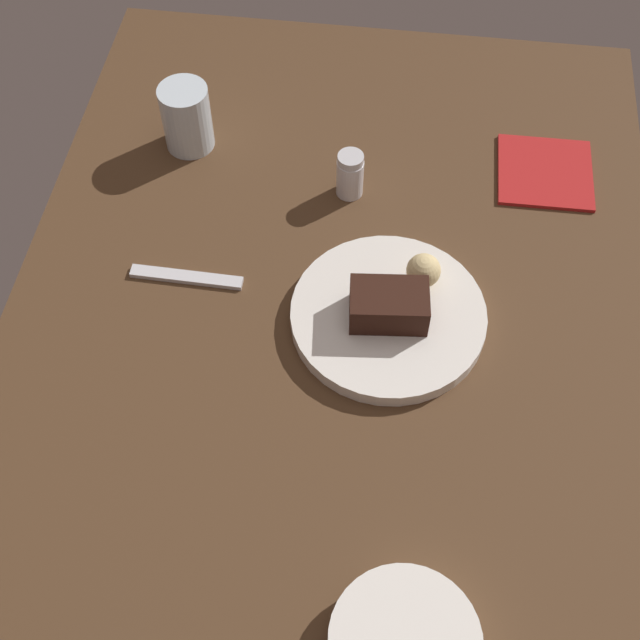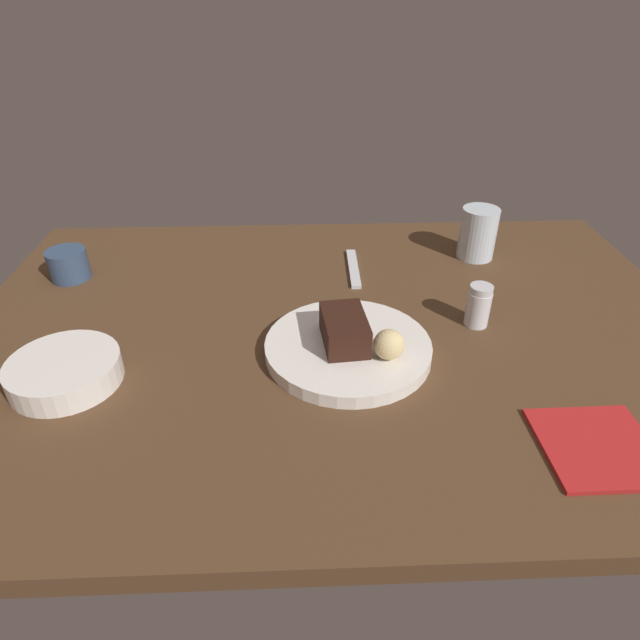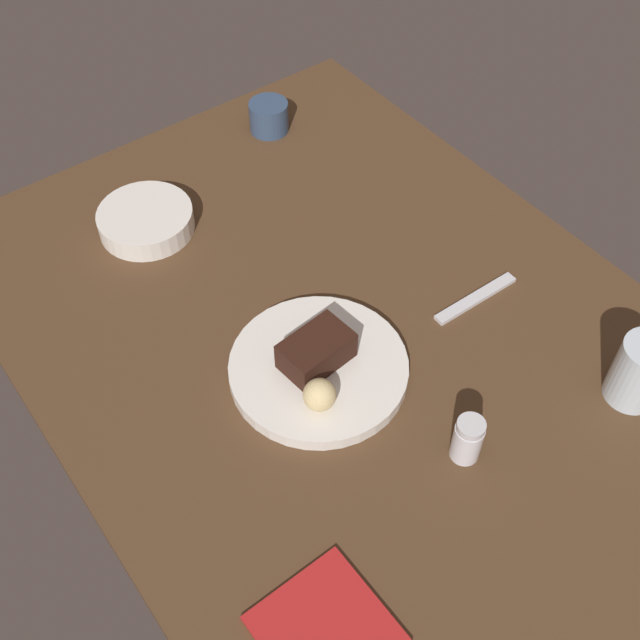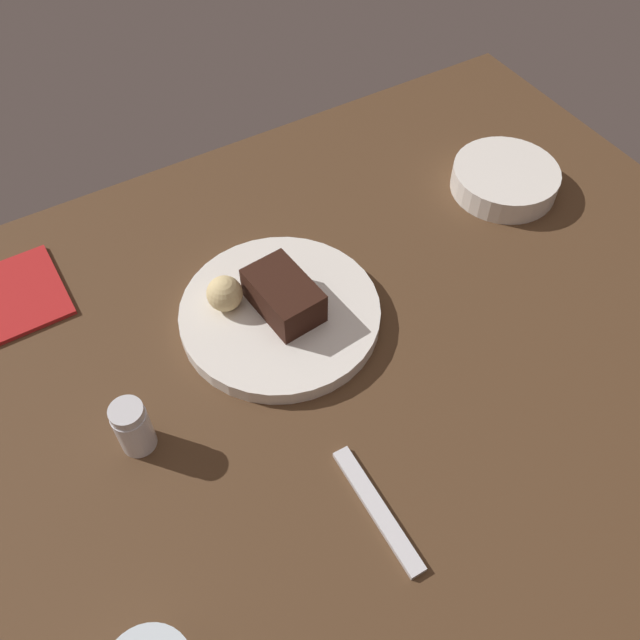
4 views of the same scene
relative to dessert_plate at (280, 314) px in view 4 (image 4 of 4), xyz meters
The scene contains 8 objects.
dining_table 7.86cm from the dessert_plate, 77.69° to the right, with size 120.00×84.00×3.00cm, color #4C331E.
dessert_plate is the anchor object (origin of this frame).
chocolate_cake_slice 3.36cm from the dessert_plate, ahead, with size 9.66×6.15×4.54cm, color black.
bread_roll 7.35cm from the dessert_plate, 144.44° to the left, with size 4.42×4.42×4.42cm, color #DBC184.
salt_shaker 22.83cm from the dessert_plate, 160.80° to the right, with size 3.82×3.82×7.07cm.
side_bowl 40.13cm from the dessert_plate, ahead, with size 15.31×15.31×3.58cm, color white.
dessert_spoon 27.11cm from the dessert_plate, 97.03° to the right, with size 15.00×1.80×0.70cm, color silver.
folded_napkin 35.09cm from the dessert_plate, 144.46° to the left, with size 13.64×13.46×0.60cm, color #B21E1E.
Camera 4 is at (-23.43, -39.57, 69.08)cm, focal length 37.60 mm.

